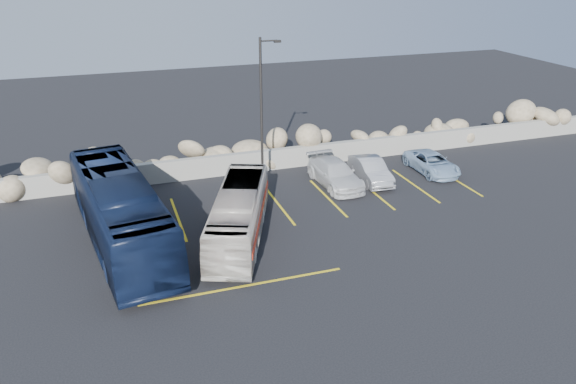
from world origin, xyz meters
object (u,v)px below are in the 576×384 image
object	(u,v)px
car_b	(371,170)
car_c	(335,174)
tour_coach	(120,211)
car_d	(432,163)
vintage_bus	(239,215)
lamppost	(262,110)

from	to	relation	value
car_b	car_c	bearing A→B (deg)	-178.10
car_b	car_c	distance (m)	2.11
car_c	tour_coach	bearing A→B (deg)	-166.44
car_b	car_d	world-z (taller)	car_b
vintage_bus	car_d	distance (m)	13.36
lamppost	car_c	distance (m)	5.35
car_c	lamppost	bearing A→B (deg)	163.16
vintage_bus	car_c	world-z (taller)	vintage_bus
car_b	car_c	world-z (taller)	car_c
lamppost	vintage_bus	bearing A→B (deg)	-116.97
vintage_bus	lamppost	bearing A→B (deg)	84.46
lamppost	car_b	size ratio (longest dim) A/B	2.05
lamppost	tour_coach	xyz separation A→B (m)	(-7.69, -4.21, -2.74)
car_d	car_b	bearing A→B (deg)	-178.42
car_b	car_c	size ratio (longest dim) A/B	0.85
vintage_bus	car_c	xyz separation A→B (m)	(6.52, 4.35, -0.48)
lamppost	vintage_bus	world-z (taller)	lamppost
car_d	lamppost	bearing A→B (deg)	174.51
vintage_bus	car_d	bearing A→B (deg)	40.40
lamppost	car_b	distance (m)	7.03
car_b	car_d	size ratio (longest dim) A/B	0.96
vintage_bus	car_b	bearing A→B (deg)	47.66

